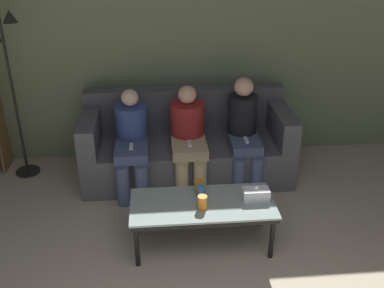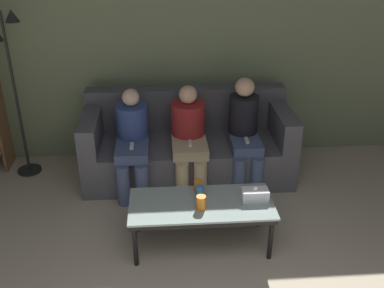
% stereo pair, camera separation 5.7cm
% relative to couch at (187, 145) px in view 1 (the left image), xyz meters
% --- Properties ---
extents(wall_back, '(12.00, 0.06, 2.60)m').
position_rel_couch_xyz_m(wall_back, '(0.00, 0.52, 0.97)').
color(wall_back, '#707F5B').
rests_on(wall_back, ground_plane).
extents(couch, '(2.18, 0.90, 0.89)m').
position_rel_couch_xyz_m(couch, '(0.00, 0.00, 0.00)').
color(couch, '#515156').
rests_on(couch, ground_plane).
extents(coffee_table, '(1.20, 0.54, 0.43)m').
position_rel_couch_xyz_m(coffee_table, '(0.03, -1.26, 0.06)').
color(coffee_table, '#8C9E99').
rests_on(coffee_table, ground_plane).
extents(cup_near_left, '(0.07, 0.07, 0.12)m').
position_rel_couch_xyz_m(cup_near_left, '(0.03, -1.19, 0.16)').
color(cup_near_left, '#3372BF').
rests_on(cup_near_left, coffee_table).
extents(cup_near_right, '(0.08, 0.08, 0.10)m').
position_rel_couch_xyz_m(cup_near_right, '(0.02, -1.09, 0.15)').
color(cup_near_right, orange).
rests_on(cup_near_right, coffee_table).
extents(cup_far_center, '(0.08, 0.08, 0.12)m').
position_rel_couch_xyz_m(cup_far_center, '(0.02, -1.35, 0.16)').
color(cup_far_center, orange).
rests_on(cup_far_center, coffee_table).
extents(tissue_box, '(0.22, 0.12, 0.13)m').
position_rel_couch_xyz_m(tissue_box, '(0.48, -1.25, 0.15)').
color(tissue_box, white).
rests_on(tissue_box, coffee_table).
extents(game_remote, '(0.04, 0.15, 0.02)m').
position_rel_couch_xyz_m(game_remote, '(0.03, -1.26, 0.11)').
color(game_remote, white).
rests_on(game_remote, coffee_table).
extents(standing_lamp, '(0.31, 0.26, 1.77)m').
position_rel_couch_xyz_m(standing_lamp, '(-1.75, 0.15, 0.76)').
color(standing_lamp, black).
rests_on(standing_lamp, ground_plane).
extents(seated_person_left_end, '(0.33, 0.70, 1.03)m').
position_rel_couch_xyz_m(seated_person_left_end, '(-0.57, -0.24, 0.23)').
color(seated_person_left_end, '#47567A').
rests_on(seated_person_left_end, ground_plane).
extents(seated_person_mid_left, '(0.35, 0.69, 1.05)m').
position_rel_couch_xyz_m(seated_person_mid_left, '(0.00, -0.22, 0.24)').
color(seated_person_mid_left, tan).
rests_on(seated_person_mid_left, ground_plane).
extents(seated_person_mid_right, '(0.31, 0.62, 1.12)m').
position_rel_couch_xyz_m(seated_person_mid_right, '(0.57, -0.22, 0.27)').
color(seated_person_mid_right, '#47567A').
rests_on(seated_person_mid_right, ground_plane).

